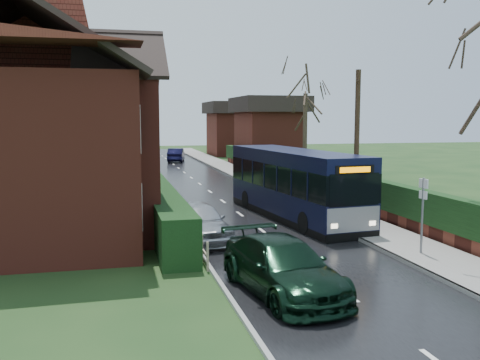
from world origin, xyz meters
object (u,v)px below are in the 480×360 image
object	(u,v)px
car_silver	(198,222)
car_green	(283,267)
bus_stop_sign	(423,205)
telegraph_pole	(357,145)
brick_house	(38,123)
bus	(294,185)

from	to	relation	value
car_silver	car_green	distance (m)	6.57
bus_stop_sign	telegraph_pole	xyz separation A→B (m)	(0.80, 6.62, 1.65)
car_silver	telegraph_pole	xyz separation A→B (m)	(7.60, 2.62, 2.65)
brick_house	car_green	distance (m)	13.00
telegraph_pole	car_green	bearing A→B (deg)	-105.28
car_silver	bus_stop_sign	distance (m)	7.95
car_green	telegraph_pole	distance (m)	11.43
car_green	bus_stop_sign	size ratio (longest dim) A/B	1.87
car_green	telegraph_pole	world-z (taller)	telegraph_pole
bus_stop_sign	car_green	bearing A→B (deg)	-162.78
car_silver	telegraph_pole	world-z (taller)	telegraph_pole
bus	telegraph_pole	bearing A→B (deg)	-26.23
brick_house	car_silver	bearing A→B (deg)	-32.47
telegraph_pole	car_silver	bearing A→B (deg)	-141.06
brick_house	bus_stop_sign	size ratio (longest dim) A/B	5.53
car_green	bus	bearing A→B (deg)	61.14
brick_house	telegraph_pole	world-z (taller)	brick_house
brick_house	telegraph_pole	xyz separation A→B (m)	(13.53, -1.15, -0.99)
car_silver	car_green	xyz separation A→B (m)	(1.20, -6.46, -0.02)
car_green	brick_house	bearing A→B (deg)	116.83
bus_stop_sign	bus	bearing A→B (deg)	96.91
brick_house	telegraph_pole	size ratio (longest dim) A/B	2.18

